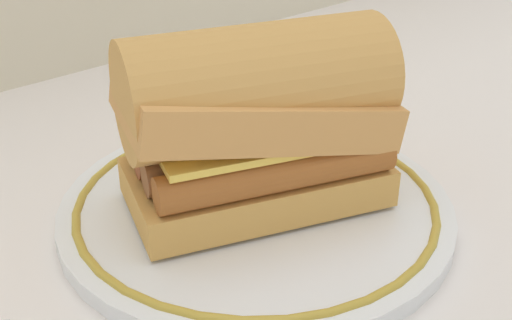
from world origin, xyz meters
TOP-DOWN VIEW (x-y plane):
  - ground_plane at (0.00, 0.00)m, footprint 1.50×1.50m
  - plate at (0.01, 0.03)m, footprint 0.28×0.28m
  - sausage_sandwich at (0.01, 0.03)m, footprint 0.20×0.15m

SIDE VIEW (x-z plane):
  - ground_plane at x=0.00m, z-range 0.00..0.00m
  - plate at x=0.01m, z-range 0.00..0.02m
  - sausage_sandwich at x=0.01m, z-range 0.01..0.14m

